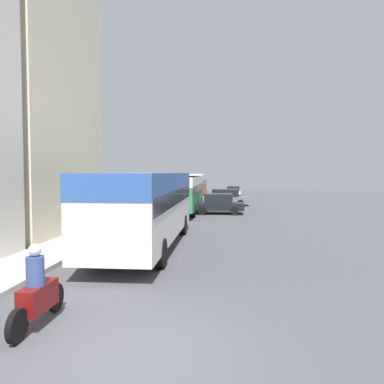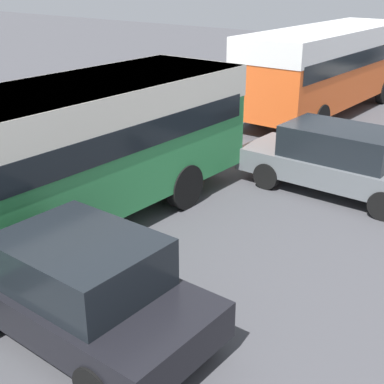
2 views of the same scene
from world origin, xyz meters
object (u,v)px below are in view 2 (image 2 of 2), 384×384
Objects in this scene: bus_following at (6,156)px; car_far_curb at (339,160)px; bus_third_in_line at (328,58)px; car_crossing at (83,287)px; pedestrian_near_curb at (142,106)px.

bus_following is 7.33m from car_far_curb.
bus_third_in_line is 7.91m from car_far_curb.
car_crossing is (2.91, -0.91, -1.08)m from bus_following.
bus_following is 2.47× the size of car_far_curb.
bus_third_in_line reaches higher than car_crossing.
bus_third_in_line is 2.01× the size of car_far_curb.
bus_third_in_line is at bearing -152.62° from car_far_curb.
pedestrian_near_curb reaches higher than car_crossing.
bus_third_in_line reaches higher than bus_following.
car_far_curb is 6.40m from pedestrian_near_curb.
bus_third_in_line is at bearing 90.62° from bus_following.
car_crossing is at bearing -4.30° from car_far_curb.
car_crossing is 2.08× the size of pedestrian_near_curb.
bus_third_in_line is 7.37m from pedestrian_near_curb.
car_far_curb is (3.60, -6.95, -1.15)m from bus_third_in_line.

